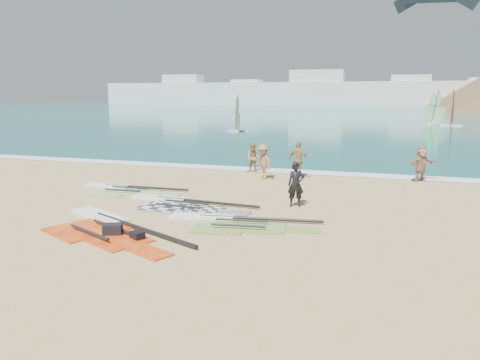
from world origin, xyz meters
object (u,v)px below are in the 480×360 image
(rig_green, at_px, (122,189))
(gear_bag_far, at_px, (137,236))
(beachgoer_mid, at_px, (263,162))
(beachgoer_right, at_px, (421,164))
(rig_grey, at_px, (177,203))
(gear_bag_near, at_px, (113,230))
(beachgoer_back, at_px, (299,160))
(person_wetsuit, at_px, (296,184))
(rig_orange, at_px, (229,222))
(rig_red, at_px, (106,226))
(beachgoer_left, at_px, (253,158))

(rig_green, relative_size, gear_bag_far, 11.81)
(beachgoer_mid, bearing_deg, rig_green, -100.99)
(beachgoer_right, bearing_deg, rig_grey, -179.98)
(gear_bag_near, relative_size, beachgoer_mid, 0.32)
(rig_green, bearing_deg, beachgoer_back, 36.30)
(beachgoer_mid, bearing_deg, person_wetsuit, -24.93)
(rig_green, relative_size, beachgoer_mid, 2.87)
(rig_orange, height_order, gear_bag_near, gear_bag_near)
(gear_bag_far, bearing_deg, rig_red, 153.48)
(rig_grey, distance_m, rig_orange, 3.42)
(rig_red, xyz_separation_m, beachgoer_left, (1.47, 11.76, 0.75))
(person_wetsuit, bearing_deg, rig_grey, 176.68)
(rig_green, bearing_deg, rig_grey, -28.06)
(person_wetsuit, bearing_deg, beachgoer_left, 100.55)
(gear_bag_near, height_order, beachgoer_right, beachgoer_right)
(rig_green, xyz_separation_m, gear_bag_near, (3.43, -6.00, 0.13))
(person_wetsuit, bearing_deg, beachgoer_back, 82.47)
(gear_bag_far, relative_size, person_wetsuit, 0.25)
(rig_orange, distance_m, beachgoer_right, 11.98)
(rig_green, relative_size, gear_bag_near, 9.05)
(beachgoer_left, xyz_separation_m, beachgoer_right, (8.57, 0.00, 0.08))
(rig_red, distance_m, beachgoer_mid, 10.34)
(beachgoer_back, bearing_deg, rig_red, 84.97)
(beachgoer_mid, relative_size, beachgoer_back, 0.94)
(beachgoer_left, bearing_deg, beachgoer_back, -15.38)
(rig_grey, bearing_deg, gear_bag_near, -87.57)
(person_wetsuit, height_order, beachgoer_mid, beachgoer_mid)
(rig_grey, height_order, beachgoer_right, beachgoer_right)
(beachgoer_mid, bearing_deg, gear_bag_near, -62.20)
(rig_orange, height_order, beachgoer_right, beachgoer_right)
(rig_orange, relative_size, beachgoer_left, 3.29)
(gear_bag_far, height_order, beachgoer_left, beachgoer_left)
(rig_grey, distance_m, rig_red, 3.70)
(rig_green, height_order, beachgoer_left, beachgoer_left)
(beachgoer_mid, bearing_deg, rig_red, -66.42)
(rig_grey, relative_size, beachgoer_left, 3.44)
(rig_grey, relative_size, person_wetsuit, 3.21)
(rig_grey, height_order, beachgoer_back, beachgoer_back)
(rig_grey, relative_size, gear_bag_near, 9.81)
(rig_red, bearing_deg, beachgoer_left, 108.13)
(rig_orange, bearing_deg, beachgoer_mid, 89.71)
(rig_green, bearing_deg, beachgoer_mid, 39.42)
(rig_orange, xyz_separation_m, gear_bag_far, (-2.01, -2.49, 0.08))
(rig_orange, xyz_separation_m, beachgoer_left, (-2.14, 10.07, 0.75))
(rig_grey, xyz_separation_m, rig_red, (-0.78, -3.62, 0.00))
(gear_bag_near, xyz_separation_m, beachgoer_back, (3.49, 11.46, 0.76))
(rig_green, relative_size, beachgoer_left, 3.17)
(person_wetsuit, bearing_deg, rig_orange, -135.52)
(rig_grey, bearing_deg, beachgoer_back, 68.98)
(rig_green, bearing_deg, gear_bag_near, -62.24)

